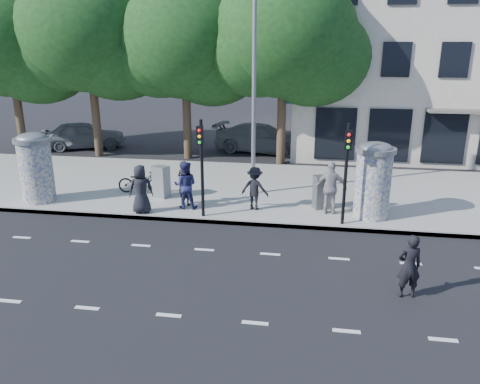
% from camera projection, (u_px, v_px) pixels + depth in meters
% --- Properties ---
extents(ground, '(120.00, 120.00, 0.00)m').
position_uv_depth(ground, '(193.00, 271.00, 12.81)').
color(ground, black).
rests_on(ground, ground).
extents(sidewalk, '(40.00, 8.00, 0.15)m').
position_uv_depth(sidewalk, '(237.00, 188.00, 19.84)').
color(sidewalk, gray).
rests_on(sidewalk, ground).
extents(curb, '(40.00, 0.10, 0.16)m').
position_uv_depth(curb, '(218.00, 222.00, 16.12)').
color(curb, slate).
rests_on(curb, ground).
extents(lane_dash_near, '(32.00, 0.12, 0.01)m').
position_uv_depth(lane_dash_near, '(169.00, 315.00, 10.74)').
color(lane_dash_near, silver).
rests_on(lane_dash_near, ground).
extents(lane_dash_far, '(32.00, 0.12, 0.01)m').
position_uv_depth(lane_dash_far, '(204.00, 250.00, 14.12)').
color(lane_dash_far, silver).
rests_on(lane_dash_far, ground).
extents(ad_column_left, '(1.36, 1.36, 2.65)m').
position_uv_depth(ad_column_left, '(36.00, 166.00, 17.62)').
color(ad_column_left, beige).
rests_on(ad_column_left, sidewalk).
extents(ad_column_right, '(1.36, 1.36, 2.65)m').
position_uv_depth(ad_column_right, '(373.00, 178.00, 15.99)').
color(ad_column_right, beige).
rests_on(ad_column_right, sidewalk).
extents(traffic_pole_near, '(0.22, 0.31, 3.40)m').
position_uv_depth(traffic_pole_near, '(201.00, 159.00, 15.78)').
color(traffic_pole_near, black).
rests_on(traffic_pole_near, sidewalk).
extents(traffic_pole_far, '(0.22, 0.31, 3.40)m').
position_uv_depth(traffic_pole_far, '(346.00, 164.00, 15.07)').
color(traffic_pole_far, black).
rests_on(traffic_pole_far, sidewalk).
extents(street_lamp, '(0.25, 0.93, 8.00)m').
position_uv_depth(street_lamp, '(254.00, 75.00, 17.46)').
color(street_lamp, slate).
rests_on(street_lamp, sidewalk).
extents(tree_far_left, '(7.20, 7.20, 9.26)m').
position_uv_depth(tree_far_left, '(8.00, 38.00, 24.58)').
color(tree_far_left, '#38281C').
rests_on(tree_far_left, ground).
extents(tree_mid_left, '(7.20, 7.20, 9.57)m').
position_uv_depth(tree_mid_left, '(88.00, 31.00, 23.82)').
color(tree_mid_left, '#38281C').
rests_on(tree_mid_left, ground).
extents(tree_near_left, '(6.80, 6.80, 8.97)m').
position_uv_depth(tree_near_left, '(184.00, 40.00, 23.41)').
color(tree_near_left, '#38281C').
rests_on(tree_near_left, ground).
extents(tree_center, '(7.00, 7.00, 9.30)m').
position_uv_depth(tree_center, '(284.00, 35.00, 22.22)').
color(tree_center, '#38281C').
rests_on(tree_center, ground).
extents(building, '(20.30, 15.85, 12.00)m').
position_uv_depth(building, '(467.00, 42.00, 28.00)').
color(building, '#AFA393').
rests_on(building, ground).
extents(ped_a, '(0.99, 0.82, 1.75)m').
position_uv_depth(ped_a, '(141.00, 189.00, 16.53)').
color(ped_a, black).
rests_on(ped_a, sidewalk).
extents(ped_b, '(0.73, 0.62, 1.69)m').
position_uv_depth(ped_b, '(185.00, 183.00, 17.35)').
color(ped_b, black).
rests_on(ped_b, sidewalk).
extents(ped_c, '(0.90, 0.73, 1.75)m').
position_uv_depth(ped_c, '(185.00, 185.00, 16.98)').
color(ped_c, navy).
rests_on(ped_c, sidewalk).
extents(ped_d, '(1.11, 0.77, 1.58)m').
position_uv_depth(ped_d, '(255.00, 188.00, 16.90)').
color(ped_d, black).
rests_on(ped_d, sidewalk).
extents(ped_e, '(1.12, 0.65, 1.90)m').
position_uv_depth(ped_e, '(331.00, 188.00, 16.40)').
color(ped_e, '#959597').
rests_on(ped_e, sidewalk).
extents(man_road, '(0.66, 0.50, 1.64)m').
position_uv_depth(man_road, '(409.00, 266.00, 11.30)').
color(man_road, black).
rests_on(man_road, ground).
extents(bicycle, '(0.83, 1.87, 0.95)m').
position_uv_depth(bicycle, '(140.00, 181.00, 18.86)').
color(bicycle, black).
rests_on(bicycle, sidewalk).
extents(cabinet_left, '(0.72, 0.63, 1.25)m').
position_uv_depth(cabinet_left, '(161.00, 182.00, 18.30)').
color(cabinet_left, gray).
rests_on(cabinet_left, sidewalk).
extents(cabinet_right, '(0.71, 0.63, 1.23)m').
position_uv_depth(cabinet_right, '(322.00, 192.00, 17.04)').
color(cabinet_right, slate).
rests_on(cabinet_right, sidewalk).
extents(car_left, '(3.57, 5.04, 1.59)m').
position_uv_depth(car_left, '(83.00, 135.00, 27.37)').
color(car_left, slate).
rests_on(car_left, ground).
extents(car_right, '(3.18, 5.72, 1.57)m').
position_uv_depth(car_right, '(262.00, 138.00, 26.49)').
color(car_right, slate).
rests_on(car_right, ground).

